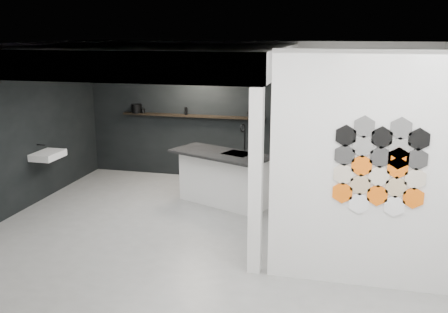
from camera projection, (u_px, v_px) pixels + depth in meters
floor at (213, 235)px, 7.54m from camera, size 7.00×6.00×0.01m
partition_panel at (376, 173)px, 5.73m from camera, size 2.45×0.15×2.80m
bay_clad_back at (189, 121)px, 10.34m from camera, size 4.40×0.04×2.35m
bay_clad_left at (41, 134)px, 8.99m from camera, size 0.04×4.00×2.35m
bulkhead at (151, 58)px, 8.15m from camera, size 4.40×4.00×0.40m
corner_column at (256, 183)px, 6.12m from camera, size 0.16×0.16×2.35m
fascia_beam at (94, 66)px, 6.34m from camera, size 4.40×0.16×0.40m
wall_basin at (48, 155)px, 8.83m from camera, size 0.40×0.60×0.12m
display_shelf at (192, 116)px, 10.19m from camera, size 3.00×0.15×0.04m
kitchen_island at (224, 177)px, 8.78m from camera, size 1.95×1.42×1.44m
stockpot at (137, 108)px, 10.45m from camera, size 0.24×0.24×0.18m
kettle at (252, 113)px, 9.88m from camera, size 0.24×0.24×0.17m
glass_bowl at (257, 115)px, 9.86m from camera, size 0.21×0.21×0.11m
glass_vase at (257, 114)px, 9.86m from camera, size 0.10×0.10×0.13m
bottle_dark at (186, 111)px, 10.20m from camera, size 0.08×0.08×0.15m
utensil_cup at (143, 111)px, 10.42m from camera, size 0.10×0.10×0.09m
hex_tile_cluster at (380, 166)px, 5.62m from camera, size 1.04×0.02×1.16m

